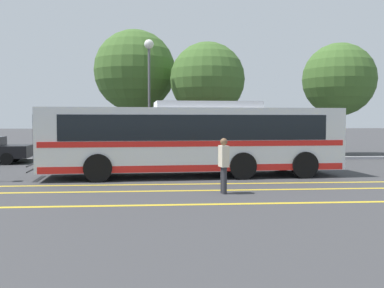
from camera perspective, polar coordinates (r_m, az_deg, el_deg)
name	(u,v)px	position (r m, az deg, el deg)	size (l,w,h in m)	color
ground_plane	(182,175)	(17.88, -1.30, -3.94)	(220.00, 220.00, 0.00)	#38383A
lane_strip_0	(197,184)	(15.31, 0.67, -5.10)	(0.20, 31.33, 0.01)	gold
lane_strip_1	(202,190)	(13.90, 1.23, -5.92)	(0.20, 31.33, 0.01)	gold
lane_strip_2	(211,204)	(11.65, 2.40, -7.65)	(0.20, 31.33, 0.01)	gold
curb_strip	(182,159)	(24.35, -1.33, -1.93)	(39.33, 0.36, 0.15)	#99999E
transit_bus	(192,138)	(17.36, 0.04, 0.83)	(11.76, 3.32, 2.88)	silver
parked_car_1	(93,148)	(23.28, -12.49, -0.55)	(4.11, 2.02, 1.48)	#335B33
parked_car_2	(201,148)	(23.26, 1.20, -0.49)	(4.17, 2.06, 1.52)	maroon
pedestrian_1	(224,162)	(13.24, 4.05, -2.33)	(0.28, 0.45, 1.64)	#2D2D33
street_lamp	(149,71)	(25.66, -5.47, 9.27)	(0.54, 0.54, 6.71)	#59595E
tree_0	(207,80)	(26.61, 1.97, 8.17)	(4.38, 4.38, 6.77)	#513823
tree_1	(135,71)	(29.23, -7.28, 9.20)	(5.18, 5.18, 7.94)	#513823
tree_2	(339,80)	(29.65, 18.17, 7.78)	(4.52, 4.52, 6.98)	#513823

